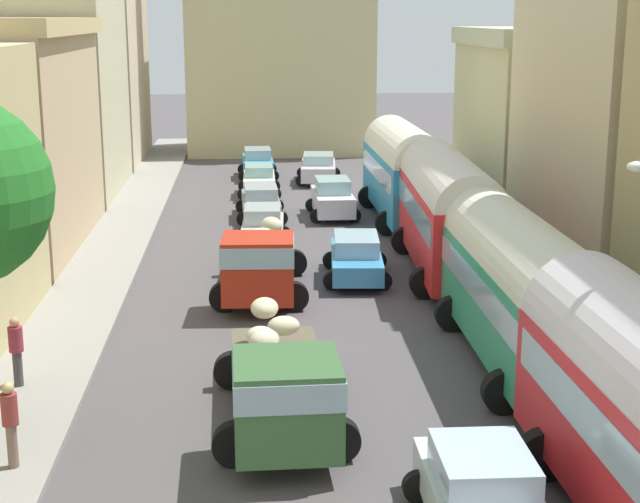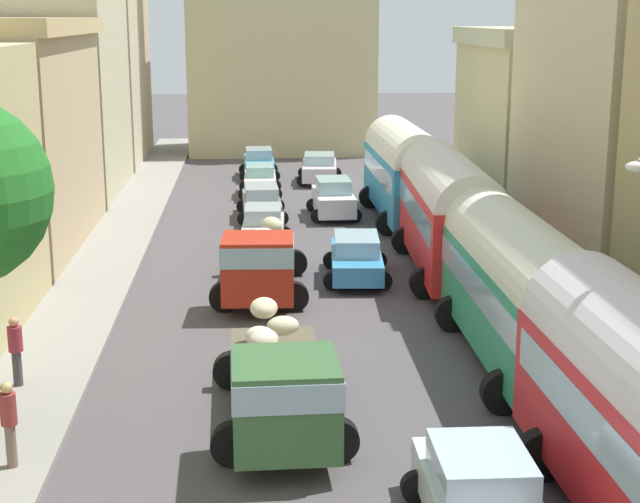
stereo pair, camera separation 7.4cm
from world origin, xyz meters
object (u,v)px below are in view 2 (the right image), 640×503
(parked_bus_3, at_px, (406,169))
(car_3, at_px, (259,163))
(cargo_truck_1, at_px, (260,262))
(parked_bus_2, at_px, (448,208))
(car_2, at_px, (260,181))
(car_5, at_px, (356,257))
(car_1, at_px, (262,202))
(car_7, at_px, (319,168))
(car_0, at_px, (263,228))
(pedestrian_3, at_px, (9,421))
(car_6, at_px, (333,198))
(parked_bus_1, at_px, (521,285))
(car_4, at_px, (480,493))
(cargo_truck_0, at_px, (281,383))
(pedestrian_2, at_px, (16,349))

(parked_bus_3, distance_m, car_3, 13.36)
(parked_bus_3, relative_size, cargo_truck_1, 1.35)
(parked_bus_2, xyz_separation_m, car_2, (-6.20, 15.25, -1.55))
(cargo_truck_1, height_order, car_5, cargo_truck_1)
(car_1, distance_m, car_7, 9.83)
(car_0, xyz_separation_m, pedestrian_3, (-5.13, -18.31, 0.29))
(parked_bus_2, height_order, pedestrian_3, parked_bus_2)
(car_5, bearing_deg, parked_bus_2, 7.16)
(car_0, relative_size, car_6, 0.96)
(parked_bus_1, bearing_deg, car_7, 96.12)
(car_2, xyz_separation_m, car_4, (3.35, -32.20, -0.01))
(parked_bus_1, height_order, car_3, parked_bus_1)
(parked_bus_1, xyz_separation_m, car_0, (-6.20, 13.25, -1.33))
(cargo_truck_0, distance_m, car_1, 22.50)
(car_4, xyz_separation_m, car_5, (-0.30, 16.55, -0.02))
(car_1, relative_size, pedestrian_2, 2.43)
(parked_bus_3, height_order, car_0, parked_bus_3)
(parked_bus_1, relative_size, car_0, 2.44)
(cargo_truck_1, xyz_separation_m, car_4, (3.54, -14.31, -0.46))
(cargo_truck_1, distance_m, car_5, 3.97)
(parked_bus_1, height_order, parked_bus_3, parked_bus_3)
(parked_bus_3, relative_size, car_4, 2.46)
(parked_bus_2, height_order, parked_bus_3, parked_bus_2)
(parked_bus_2, height_order, car_1, parked_bus_2)
(car_4, relative_size, car_7, 0.88)
(parked_bus_3, height_order, car_1, parked_bus_3)
(parked_bus_3, xyz_separation_m, cargo_truck_0, (-6.09, -21.75, -1.07))
(parked_bus_3, xyz_separation_m, pedestrian_3, (-11.33, -23.06, -1.17))
(cargo_truck_0, bearing_deg, car_6, 82.37)
(car_1, bearing_deg, parked_bus_3, -6.90)
(parked_bus_3, distance_m, car_0, 7.95)
(pedestrian_2, bearing_deg, car_5, 46.03)
(car_0, distance_m, car_1, 5.50)
(pedestrian_2, bearing_deg, car_7, 72.31)
(cargo_truck_0, relative_size, pedestrian_3, 3.65)
(car_6, relative_size, pedestrian_2, 2.19)
(car_3, bearing_deg, car_0, -90.00)
(parked_bus_3, height_order, car_6, parked_bus_3)
(car_1, distance_m, pedestrian_3, 24.36)
(car_5, bearing_deg, cargo_truck_0, -103.36)
(car_7, bearing_deg, parked_bus_3, -73.35)
(car_0, bearing_deg, cargo_truck_1, -91.63)
(car_2, relative_size, car_6, 0.92)
(parked_bus_1, relative_size, car_4, 2.47)
(car_0, bearing_deg, cargo_truck_0, -89.62)
(cargo_truck_1, bearing_deg, pedestrian_3, -113.35)
(pedestrian_3, bearing_deg, parked_bus_1, 24.08)
(parked_bus_3, relative_size, cargo_truck_0, 1.36)
(car_7, bearing_deg, pedestrian_3, -104.12)
(parked_bus_3, relative_size, car_0, 2.43)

